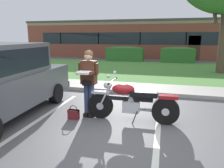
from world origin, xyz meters
TOP-DOWN VIEW (x-y plane):
  - ground_plane at (0.00, 0.00)m, footprint 140.00×140.00m
  - curb_strip at (0.00, 3.29)m, footprint 60.00×0.20m
  - concrete_walk at (0.00, 4.14)m, footprint 60.00×1.50m
  - grass_lawn at (0.00, 9.19)m, footprint 60.00×8.60m
  - stall_stripe_0 at (-1.97, 0.20)m, footprint 0.31×4.40m
  - stall_stripe_1 at (0.95, 0.20)m, footprint 0.31×4.40m
  - motorcycle at (0.37, 0.65)m, footprint 2.24×0.82m
  - rider_person at (-0.84, 0.66)m, footprint 0.54×0.59m
  - handbag at (-1.15, 0.36)m, footprint 0.28×0.13m
  - hedge_left at (-2.75, 13.54)m, footprint 3.03×0.90m
  - hedge_center_left at (1.42, 13.54)m, footprint 2.53×0.90m
  - brick_building at (-1.90, 20.51)m, footprint 23.62×9.02m

SIDE VIEW (x-z plane):
  - ground_plane at x=0.00m, z-range 0.00..0.00m
  - stall_stripe_0 at x=-1.97m, z-range 0.00..0.01m
  - stall_stripe_1 at x=0.95m, z-range 0.00..0.01m
  - grass_lawn at x=0.00m, z-range 0.00..0.06m
  - concrete_walk at x=0.00m, z-range 0.00..0.08m
  - curb_strip at x=0.00m, z-range 0.00..0.12m
  - handbag at x=-1.15m, z-range -0.04..0.32m
  - motorcycle at x=0.37m, z-range -0.11..1.07m
  - hedge_left at x=-2.75m, z-range 0.03..1.27m
  - hedge_center_left at x=1.42m, z-range 0.03..1.27m
  - rider_person at x=-0.84m, z-range 0.15..1.86m
  - brick_building at x=-1.90m, z-range 0.00..3.55m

